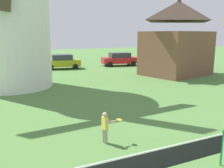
# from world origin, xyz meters

# --- Properties ---
(tennis_net) EXTENTS (5.18, 0.06, 1.10)m
(tennis_net) POSITION_xyz_m (0.47, 2.36, 0.68)
(tennis_net) COLOR #238E4C
(tennis_net) RESTS_ON ground_plane
(player_far) EXTENTS (0.72, 0.39, 1.13)m
(player_far) POSITION_xyz_m (0.60, 5.15, 0.64)
(player_far) COLOR #9E937F
(player_far) RESTS_ON ground_plane
(parked_car_mustard) EXTENTS (4.10, 2.39, 1.56)m
(parked_car_mustard) POSITION_xyz_m (3.80, 24.43, 0.81)
(parked_car_mustard) COLOR #999919
(parked_car_mustard) RESTS_ON ground_plane
(parked_car_red) EXTENTS (4.49, 2.34, 1.56)m
(parked_car_red) POSITION_xyz_m (10.79, 24.31, 0.81)
(parked_car_red) COLOR red
(parked_car_red) RESTS_ON ground_plane
(parked_car_black) EXTENTS (4.16, 2.48, 1.56)m
(parked_car_black) POSITION_xyz_m (17.19, 24.10, 0.81)
(parked_car_black) COLOR #1E232D
(parked_car_black) RESTS_ON ground_plane
(chapel) EXTENTS (7.28, 6.08, 7.60)m
(chapel) POSITION_xyz_m (12.61, 16.11, 3.28)
(chapel) COLOR brown
(chapel) RESTS_ON ground_plane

